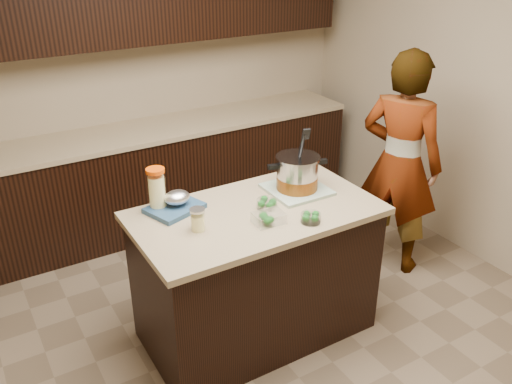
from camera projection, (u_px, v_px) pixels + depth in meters
ground_plane at (256, 329)px, 3.60m from camera, size 4.00×4.00×0.00m
room_shell at (256, 73)px, 2.84m from camera, size 4.04×4.04×2.72m
back_cabinets at (149, 122)px, 4.52m from camera, size 3.60×0.63×2.33m
island at (256, 273)px, 3.40m from camera, size 1.46×0.81×0.90m
dish_towel at (297, 189)px, 3.43m from camera, size 0.36×0.36×0.02m
stock_pot at (297, 175)px, 3.39m from camera, size 0.38×0.34×0.39m
lemonade_pitcher at (157, 191)px, 3.15m from camera, size 0.12×0.12×0.26m
mason_jar at (198, 220)px, 2.97m from camera, size 0.11×0.11×0.14m
broccoli_tub_left at (267, 204)px, 3.22m from camera, size 0.16×0.16×0.06m
broccoli_tub_right at (311, 218)px, 3.06m from camera, size 0.14×0.14×0.05m
broccoli_tub_rect at (269, 218)px, 3.06m from camera, size 0.18×0.14×0.06m
blue_tray at (176, 204)px, 3.19m from camera, size 0.36×0.33×0.11m
person at (400, 164)px, 3.97m from camera, size 0.62×0.73×1.69m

